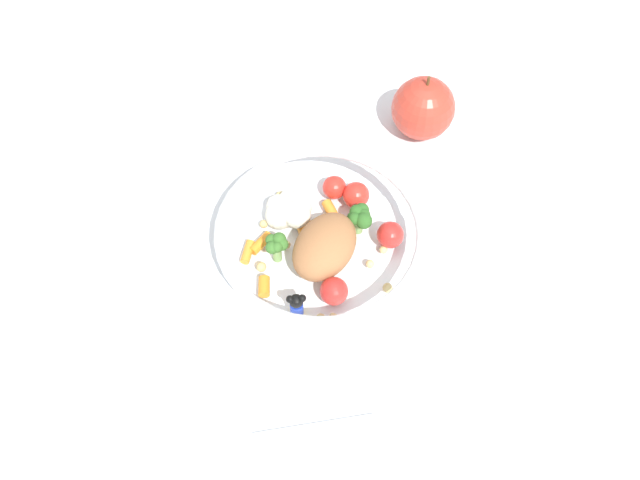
# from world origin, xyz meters

# --- Properties ---
(ground_plane) EXTENTS (2.40, 2.40, 0.00)m
(ground_plane) POSITION_xyz_m (0.00, 0.00, 0.00)
(ground_plane) COLOR white
(food_container) EXTENTS (0.23, 0.23, 0.06)m
(food_container) POSITION_xyz_m (0.01, 0.00, 0.03)
(food_container) COLOR white
(food_container) RESTS_ON ground_plane
(loose_apple) EXTENTS (0.08, 0.08, 0.09)m
(loose_apple) POSITION_xyz_m (0.13, 0.20, 0.04)
(loose_apple) COLOR #BC3828
(loose_apple) RESTS_ON ground_plane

